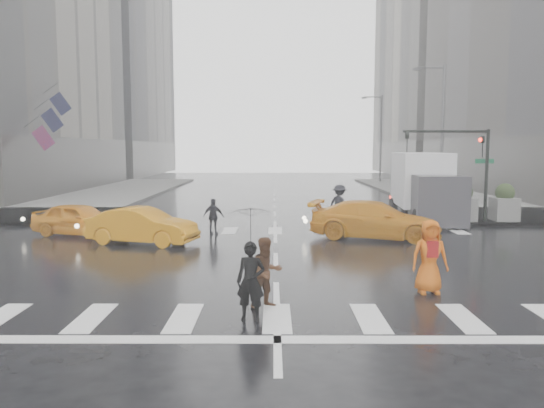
{
  "coord_description": "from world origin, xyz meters",
  "views": [
    {
      "loc": [
        -0.08,
        -17.05,
        3.65
      ],
      "look_at": [
        -0.13,
        2.0,
        1.61
      ],
      "focal_mm": 35.0,
      "sensor_mm": 36.0,
      "label": 1
    }
  ],
  "objects_px": {
    "pedestrian_orange": "(430,256)",
    "taxi_mid": "(142,226)",
    "taxi_front": "(80,219)",
    "traffic_signal_pole": "(466,157)",
    "pedestrian_brown": "(267,272)",
    "box_truck": "(426,185)"
  },
  "relations": [
    {
      "from": "pedestrian_brown",
      "to": "box_truck",
      "type": "xyz_separation_m",
      "value": [
        7.73,
        14.47,
        0.99
      ]
    },
    {
      "from": "pedestrian_brown",
      "to": "taxi_mid",
      "type": "distance_m",
      "value": 9.36
    },
    {
      "from": "pedestrian_orange",
      "to": "taxi_front",
      "type": "xyz_separation_m",
      "value": [
        -11.97,
        8.71,
        -0.25
      ]
    },
    {
      "from": "pedestrian_orange",
      "to": "taxi_mid",
      "type": "relative_size",
      "value": 0.44
    },
    {
      "from": "traffic_signal_pole",
      "to": "pedestrian_brown",
      "type": "xyz_separation_m",
      "value": [
        -9.24,
        -13.21,
        -2.41
      ]
    },
    {
      "from": "traffic_signal_pole",
      "to": "taxi_front",
      "type": "height_order",
      "value": "traffic_signal_pole"
    },
    {
      "from": "taxi_front",
      "to": "box_truck",
      "type": "distance_m",
      "value": 16.32
    },
    {
      "from": "pedestrian_brown",
      "to": "taxi_front",
      "type": "bearing_deg",
      "value": 100.08
    },
    {
      "from": "traffic_signal_pole",
      "to": "pedestrian_orange",
      "type": "bearing_deg",
      "value": -113.29
    },
    {
      "from": "pedestrian_brown",
      "to": "taxi_front",
      "type": "xyz_separation_m",
      "value": [
        -7.9,
        9.91,
        -0.13
      ]
    },
    {
      "from": "traffic_signal_pole",
      "to": "taxi_mid",
      "type": "xyz_separation_m",
      "value": [
        -14.07,
        -5.2,
        -2.53
      ]
    },
    {
      "from": "taxi_mid",
      "to": "box_truck",
      "type": "height_order",
      "value": "box_truck"
    },
    {
      "from": "taxi_front",
      "to": "taxi_mid",
      "type": "height_order",
      "value": "taxi_mid"
    },
    {
      "from": "traffic_signal_pole",
      "to": "taxi_mid",
      "type": "bearing_deg",
      "value": -159.72
    },
    {
      "from": "traffic_signal_pole",
      "to": "pedestrian_orange",
      "type": "height_order",
      "value": "traffic_signal_pole"
    },
    {
      "from": "taxi_front",
      "to": "pedestrian_orange",
      "type": "bearing_deg",
      "value": -108.64
    },
    {
      "from": "pedestrian_orange",
      "to": "pedestrian_brown",
      "type": "bearing_deg",
      "value": -164.54
    },
    {
      "from": "taxi_mid",
      "to": "traffic_signal_pole",
      "type": "bearing_deg",
      "value": -54.31
    },
    {
      "from": "pedestrian_orange",
      "to": "taxi_mid",
      "type": "height_order",
      "value": "pedestrian_orange"
    },
    {
      "from": "pedestrian_brown",
      "to": "traffic_signal_pole",
      "type": "bearing_deg",
      "value": 26.57
    },
    {
      "from": "traffic_signal_pole",
      "to": "pedestrian_brown",
      "type": "bearing_deg",
      "value": -124.96
    },
    {
      "from": "taxi_mid",
      "to": "taxi_front",
      "type": "bearing_deg",
      "value": 73.69
    }
  ]
}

